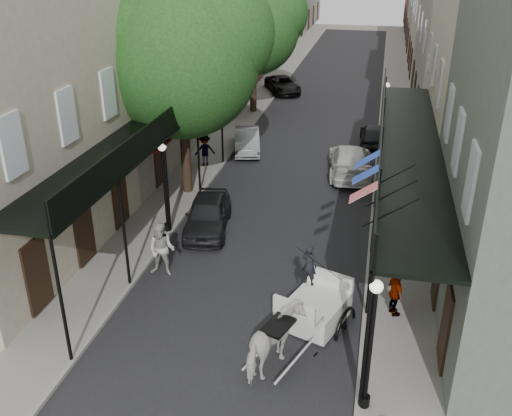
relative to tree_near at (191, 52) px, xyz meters
The scene contains 23 objects.
ground 12.78m from the tree_near, 67.59° to the right, with size 140.00×140.00×0.00m, color gray.
road 12.50m from the tree_near, 66.86° to the left, with size 8.00×90.00×0.01m, color black.
sidewalk_left 11.77m from the tree_near, 94.67° to the left, with size 2.20×90.00×0.12m, color gray.
sidewalk_right 14.91m from the tree_near, 46.88° to the left, with size 2.20×90.00×0.12m, color gray.
building_row_left 20.34m from the tree_near, 102.52° to the left, with size 5.00×80.00×10.50m, color #BDB297.
building_row_right 23.63m from the tree_near, 57.15° to the left, with size 5.00×80.00×10.50m, color gray.
gallery_left 4.06m from the tree_near, 100.49° to the right, with size 2.20×18.05×4.88m.
gallery_right 9.84m from the tree_near, 19.59° to the right, with size 2.20×18.05×4.88m.
tree_near is the anchor object (origin of this frame).
tree_far 14.02m from the tree_near, 90.19° to the left, with size 6.45×6.00×8.61m.
lamppost_right_near 15.39m from the tree_near, 55.73° to the right, with size 0.32×0.32×3.71m.
lamppost_left 6.10m from the tree_near, 88.66° to the right, with size 0.32×0.32×3.71m.
lamppost_right_far 12.24m from the tree_near, 43.31° to the left, with size 0.32×0.32×3.71m.
horse 13.79m from the tree_near, 62.43° to the right, with size 0.98×2.16×1.83m, color silver.
carriage 12.11m from the tree_near, 51.33° to the right, with size 2.48×3.05×3.05m.
pedestrian_walking 9.10m from the tree_near, 81.78° to the right, with size 0.96×0.75×1.98m, color #AFAFA5.
pedestrian_sidewalk_left 6.41m from the tree_near, 100.19° to the left, with size 1.07×0.61×1.65m, color gray.
pedestrian_sidewalk_right 13.31m from the tree_near, 41.79° to the right, with size 0.93×0.39×1.59m, color gray.
car_left_near 6.98m from the tree_near, 65.80° to the right, with size 1.66×4.12×1.40m, color black.
car_left_mid 8.48m from the tree_near, 80.84° to the left, with size 1.35×3.87×1.27m, color gray.
car_left_far 20.59m from the tree_near, 88.27° to the left, with size 2.06×4.47×1.24m, color black.
car_right_near 9.71m from the tree_near, 29.27° to the left, with size 2.05×5.03×1.46m, color silver.
car_right_far 13.16m from the tree_near, 48.53° to the left, with size 1.44×3.57×1.22m, color black.
Camera 1 is at (3.77, -13.22, 10.79)m, focal length 40.00 mm.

